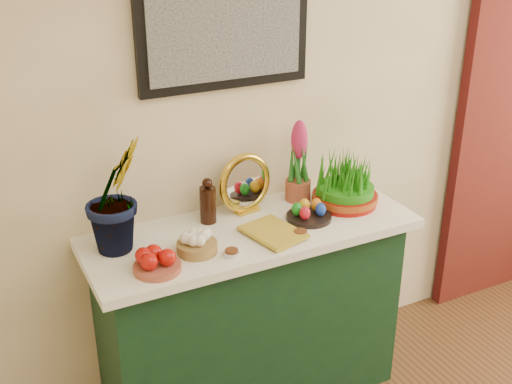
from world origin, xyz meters
TOP-DOWN VIEW (x-y plane):
  - sideboard at (-0.50, 2.00)m, footprint 1.30×0.45m
  - tablecloth at (-0.50, 2.00)m, footprint 1.40×0.55m
  - hyacinth_green at (-1.03, 2.08)m, footprint 0.38×0.36m
  - apple_bowl at (-0.96, 1.85)m, footprint 0.18×0.18m
  - garlic_basket at (-0.78, 1.91)m, footprint 0.21×0.21m
  - vinegar_cruet at (-0.64, 2.13)m, footprint 0.07×0.07m
  - mirror at (-0.45, 2.15)m, footprint 0.27×0.11m
  - book at (-0.54, 1.87)m, footprint 0.22×0.28m
  - spice_dish_left at (-0.67, 1.82)m, footprint 0.06×0.06m
  - spice_dish_right at (-0.36, 1.84)m, footprint 0.07×0.07m
  - egg_plate at (-0.24, 1.96)m, footprint 0.22×0.22m
  - hyacinth_pink at (-0.19, 2.15)m, footprint 0.12×0.12m
  - wheatgrass_sabzeh at (-0.02, 2.01)m, footprint 0.29×0.29m

SIDE VIEW (x-z plane):
  - sideboard at x=-0.50m, z-range 0.00..0.85m
  - tablecloth at x=-0.50m, z-range 0.85..0.89m
  - spice_dish_left at x=-0.67m, z-range 0.89..0.92m
  - spice_dish_right at x=-0.36m, z-range 0.89..0.92m
  - book at x=-0.54m, z-range 0.89..0.92m
  - egg_plate at x=-0.24m, z-range 0.88..0.96m
  - garlic_basket at x=-0.78m, z-range 0.88..0.97m
  - apple_bowl at x=-0.96m, z-range 0.88..0.97m
  - vinegar_cruet at x=-0.64m, z-range 0.88..1.08m
  - wheatgrass_sabzeh at x=-0.02m, z-range 0.88..1.12m
  - mirror at x=-0.45m, z-range 0.88..1.15m
  - hyacinth_pink at x=-0.19m, z-range 0.87..1.25m
  - hyacinth_green at x=-1.03m, z-range 0.89..1.49m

